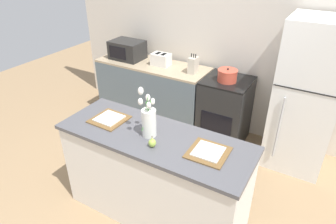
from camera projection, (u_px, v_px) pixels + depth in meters
ground_plane at (156, 211)px, 3.13m from camera, size 10.00×10.00×0.00m
back_wall at (235, 38)px, 3.97m from camera, size 5.20×0.08×2.70m
kitchen_island at (155, 176)px, 2.90m from camera, size 1.80×0.66×0.96m
back_counter at (153, 92)px, 4.57m from camera, size 1.68×0.60×0.92m
stove_range at (225, 111)px, 4.06m from camera, size 0.60×0.61×0.92m
refrigerator at (307, 98)px, 3.43m from camera, size 0.68×0.67×1.81m
flower_vase at (149, 120)px, 2.59m from camera, size 0.16×0.17×0.46m
pear_figurine at (152, 142)px, 2.50m from camera, size 0.06×0.06×0.11m
plate_setting_left at (109, 119)px, 2.89m from camera, size 0.33×0.33×0.02m
plate_setting_right at (208, 152)px, 2.44m from camera, size 0.33×0.33×0.02m
toaster at (161, 59)px, 4.25m from camera, size 0.28×0.18×0.17m
cooking_pot at (227, 75)px, 3.76m from camera, size 0.25×0.25×0.18m
microwave at (127, 50)px, 4.47m from camera, size 0.48×0.37×0.27m
knife_block at (193, 65)px, 3.98m from camera, size 0.10×0.14×0.27m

